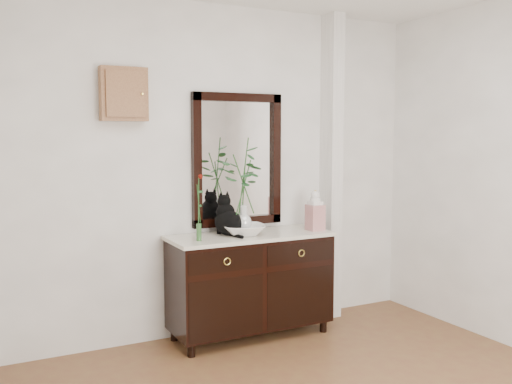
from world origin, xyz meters
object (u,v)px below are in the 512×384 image
sideboard (250,279)px  ginger_jar (315,210)px  cat (229,215)px  lotus_bowl (244,230)px

sideboard → ginger_jar: bearing=-7.9°
cat → ginger_jar: size_ratio=0.96×
lotus_bowl → ginger_jar: bearing=-5.6°
cat → lotus_bowl: size_ratio=0.96×
ginger_jar → cat: bearing=170.4°
lotus_bowl → ginger_jar: (0.64, -0.06, 0.13)m
sideboard → lotus_bowl: lotus_bowl is taller
cat → lotus_bowl: 0.17m
lotus_bowl → ginger_jar: ginger_jar is taller
sideboard → cat: size_ratio=4.06×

